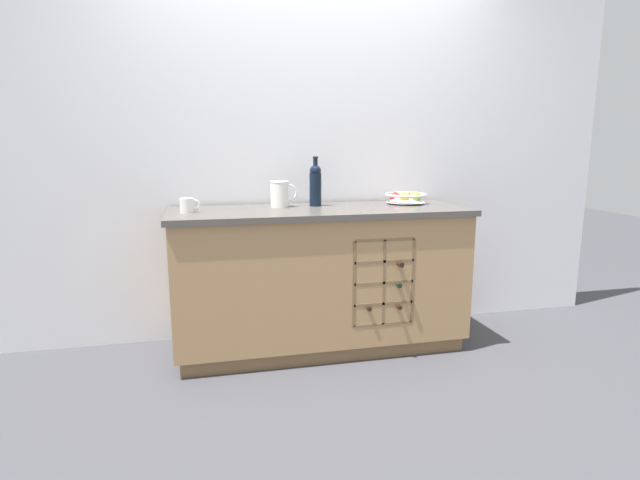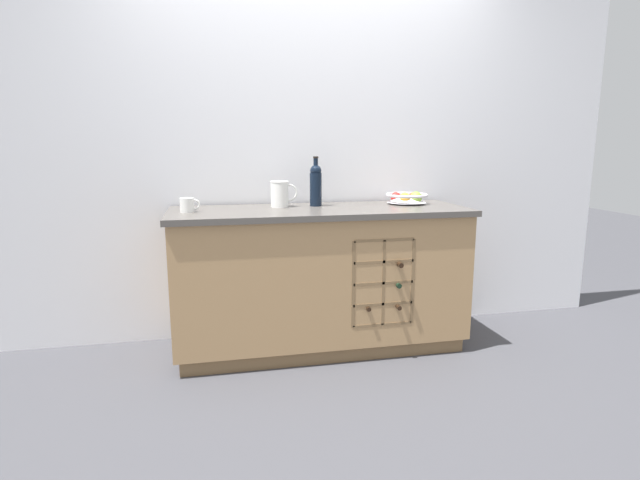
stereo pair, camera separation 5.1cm
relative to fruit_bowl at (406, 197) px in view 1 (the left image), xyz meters
The scene contains 7 objects.
ground_plane 1.13m from the fruit_bowl, 169.49° to the right, with size 14.00×14.00×0.00m, color #424247.
back_wall 0.74m from the fruit_bowl, 157.35° to the left, with size 4.40×0.06×2.55m, color white.
kitchen_island 0.78m from the fruit_bowl, 169.19° to the right, with size 1.82×0.66×0.90m.
fruit_bowl is the anchor object (origin of this frame).
white_pitcher 0.84m from the fruit_bowl, behind, with size 0.17×0.12×0.16m.
ceramic_mug 1.40m from the fruit_bowl, behind, with size 0.11×0.08×0.08m.
standing_wine_bottle 0.61m from the fruit_bowl, behind, with size 0.08×0.08×0.31m.
Camera 1 is at (-0.69, -2.96, 1.28)m, focal length 28.00 mm.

